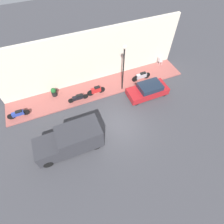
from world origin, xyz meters
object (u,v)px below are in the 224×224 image
motorcycle_blue (18,114)px  streetlamp (124,62)px  motorcycle_red (96,90)px  scooter_silver (141,76)px  cafe_chair (160,61)px  delivery_van (70,140)px  parked_car (148,90)px  motorcycle_black (78,98)px  potted_plant (54,92)px

motorcycle_blue → streetlamp: size_ratio=0.38×
motorcycle_red → scooter_silver: bearing=-88.3°
motorcycle_blue → cafe_chair: (1.61, -15.23, 0.12)m
delivery_van → motorcycle_red: 5.87m
parked_car → streetlamp: 3.74m
motorcycle_blue → cafe_chair: 15.31m
motorcycle_black → potted_plant: bearing=51.9°
delivery_van → motorcycle_black: 4.80m
parked_car → scooter_silver: 2.08m
motorcycle_red → motorcycle_black: size_ratio=0.93×
streetlamp → cafe_chair: streetlamp is taller
scooter_silver → motorcycle_red: size_ratio=1.15×
delivery_van → cafe_chair: bearing=-62.1°
motorcycle_blue → parked_car: bearing=-99.1°
potted_plant → delivery_van: bearing=-178.2°
parked_car → motorcycle_blue: (1.88, 11.79, -0.09)m
streetlamp → motorcycle_black: bearing=88.4°
motorcycle_blue → streetlamp: (-0.27, -9.80, 2.83)m
motorcycle_blue → potted_plant: 3.65m
motorcycle_black → parked_car: bearing=-105.0°
parked_car → motorcycle_red: bearing=67.6°
motorcycle_black → delivery_van: bearing=158.1°
delivery_van → potted_plant: size_ratio=5.56×
motorcycle_red → cafe_chair: size_ratio=1.88×
motorcycle_blue → cafe_chair: bearing=-84.0°
scooter_silver → motorcycle_black: 6.85m
motorcycle_red → motorcycle_black: (-0.17, 1.84, -0.10)m
motorcycle_black → cafe_chair: bearing=-79.9°
streetlamp → delivery_van: bearing=124.5°
motorcycle_blue → scooter_silver: 12.18m
motorcycle_red → motorcycle_black: bearing=95.2°
parked_car → delivery_van: bearing=108.1°
scooter_silver → streetlamp: (-0.44, 2.37, 2.75)m
parked_car → delivery_van: delivery_van is taller
motorcycle_black → potted_plant: 2.50m
cafe_chair → motorcycle_red: bearing=101.1°
potted_plant → scooter_silver: bearing=-97.9°
motorcycle_black → scooter_silver: bearing=-87.4°
motorcycle_blue → delivery_van: bearing=-142.1°
delivery_van → streetlamp: 7.92m
scooter_silver → potted_plant: potted_plant is taller
delivery_van → potted_plant: (5.96, 0.18, -0.51)m
parked_car → motorcycle_red: 4.99m
motorcycle_blue → scooter_silver: (0.16, -12.18, 0.07)m
parked_car → cafe_chair: (3.49, -3.44, 0.03)m
delivery_van → motorcycle_red: size_ratio=2.75×
scooter_silver → parked_car: bearing=169.3°
parked_car → potted_plant: (3.27, 8.42, -0.06)m
scooter_silver → motorcycle_black: bearing=92.6°
parked_car → scooter_silver: size_ratio=1.89×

